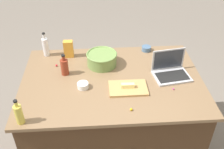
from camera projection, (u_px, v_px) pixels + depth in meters
ground_plane at (112, 146)px, 2.85m from camera, size 12.00×12.00×0.00m
island_counter at (112, 116)px, 2.58m from camera, size 1.58×1.08×0.90m
laptop at (170, 71)px, 2.34m from camera, size 0.34×0.27×0.22m
mixing_bowl_large at (102, 59)px, 2.46m from camera, size 0.29×0.29×0.12m
bottle_vinegar at (46, 47)px, 2.58m from camera, size 0.06×0.06×0.25m
bottle_soy at (65, 67)px, 2.34m from camera, size 0.07×0.07×0.20m
bottle_oil at (19, 114)px, 1.86m from camera, size 0.06×0.06×0.21m
cutting_board at (128, 88)px, 2.21m from camera, size 0.32×0.21×0.02m
butter_stick_left at (128, 86)px, 2.19m from camera, size 0.11×0.04×0.04m
ramekin_small at (146, 49)px, 2.70m from camera, size 0.09×0.09×0.05m
ramekin_medium at (83, 85)px, 2.21m from camera, size 0.09×0.09×0.05m
candy_bag at (69, 49)px, 2.57m from camera, size 0.09×0.06×0.17m
candy_0 at (173, 89)px, 2.20m from camera, size 0.01×0.01×0.01m
candy_1 at (56, 65)px, 2.47m from camera, size 0.02×0.02×0.02m
candy_2 at (162, 53)px, 2.65m from camera, size 0.02×0.02×0.02m
candy_3 at (131, 109)px, 2.00m from camera, size 0.02×0.02×0.02m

